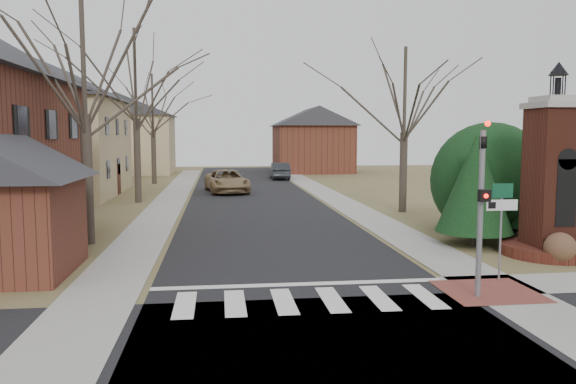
{
  "coord_description": "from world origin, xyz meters",
  "views": [
    {
      "loc": [
        -2.14,
        -12.53,
        4.09
      ],
      "look_at": [
        0.14,
        6.0,
        2.17
      ],
      "focal_mm": 35.0,
      "sensor_mm": 36.0,
      "label": 1
    }
  ],
  "objects": [
    {
      "name": "ground",
      "position": [
        0.0,
        0.0,
        0.0
      ],
      "size": [
        120.0,
        120.0,
        0.0
      ],
      "primitive_type": "plane",
      "color": "brown",
      "rests_on": "ground"
    },
    {
      "name": "main_street",
      "position": [
        0.0,
        22.0,
        0.01
      ],
      "size": [
        8.0,
        70.0,
        0.01
      ],
      "primitive_type": "cube",
      "color": "black",
      "rests_on": "ground"
    },
    {
      "name": "cross_street",
      "position": [
        0.0,
        -3.0,
        0.01
      ],
      "size": [
        120.0,
        8.0,
        0.01
      ],
      "primitive_type": "cube",
      "color": "black",
      "rests_on": "ground"
    },
    {
      "name": "crosswalk_zone",
      "position": [
        0.0,
        0.8,
        0.01
      ],
      "size": [
        8.0,
        2.2,
        0.02
      ],
      "primitive_type": "cube",
      "color": "silver",
      "rests_on": "ground"
    },
    {
      "name": "stop_bar",
      "position": [
        0.0,
        2.3,
        0.01
      ],
      "size": [
        8.0,
        0.35,
        0.02
      ],
      "primitive_type": "cube",
      "color": "silver",
      "rests_on": "ground"
    },
    {
      "name": "sidewalk_right_main",
      "position": [
        5.2,
        22.0,
        0.01
      ],
      "size": [
        2.0,
        60.0,
        0.02
      ],
      "primitive_type": "cube",
      "color": "gray",
      "rests_on": "ground"
    },
    {
      "name": "sidewalk_left",
      "position": [
        -5.2,
        22.0,
        0.01
      ],
      "size": [
        2.0,
        60.0,
        0.02
      ],
      "primitive_type": "cube",
      "color": "gray",
      "rests_on": "ground"
    },
    {
      "name": "curb_apron",
      "position": [
        4.8,
        1.0,
        0.01
      ],
      "size": [
        2.4,
        2.4,
        0.02
      ],
      "primitive_type": "cube",
      "color": "brown",
      "rests_on": "ground"
    },
    {
      "name": "traffic_signal_pole",
      "position": [
        4.3,
        0.57,
        2.59
      ],
      "size": [
        0.28,
        0.41,
        4.5
      ],
      "color": "slate",
      "rests_on": "ground"
    },
    {
      "name": "sign_post",
      "position": [
        5.59,
        1.99,
        1.95
      ],
      "size": [
        0.9,
        0.07,
        2.75
      ],
      "color": "slate",
      "rests_on": "ground"
    },
    {
      "name": "brick_gate_monument",
      "position": [
        9.0,
        4.99,
        2.17
      ],
      "size": [
        3.2,
        3.2,
        6.47
      ],
      "color": "#58261A",
      "rests_on": "ground"
    },
    {
      "name": "house_stucco_left",
      "position": [
        -13.5,
        27.0,
        4.59
      ],
      "size": [
        9.8,
        12.8,
        9.28
      ],
      "color": "tan",
      "rests_on": "ground"
    },
    {
      "name": "house_distant_left",
      "position": [
        -12.01,
        48.0,
        4.25
      ],
      "size": [
        10.8,
        8.8,
        8.53
      ],
      "color": "tan",
      "rests_on": "ground"
    },
    {
      "name": "house_distant_right",
      "position": [
        7.99,
        47.99,
        3.65
      ],
      "size": [
        8.8,
        8.8,
        7.3
      ],
      "color": "#5F2B1F",
      "rests_on": "ground"
    },
    {
      "name": "evergreen_near",
      "position": [
        7.2,
        7.0,
        2.3
      ],
      "size": [
        2.8,
        2.8,
        4.1
      ],
      "color": "#473D33",
      "rests_on": "ground"
    },
    {
      "name": "evergreen_mid",
      "position": [
        10.5,
        8.2,
        2.6
      ],
      "size": [
        3.4,
        3.4,
        4.7
      ],
      "color": "#473D33",
      "rests_on": "ground"
    },
    {
      "name": "evergreen_mass",
      "position": [
        9.0,
        9.5,
        2.4
      ],
      "size": [
        4.8,
        4.8,
        4.8
      ],
      "primitive_type": "sphere",
      "color": "black",
      "rests_on": "ground"
    },
    {
      "name": "bare_tree_0",
      "position": [
        -7.0,
        9.0,
        7.7
      ],
      "size": [
        8.05,
        8.05,
        11.15
      ],
      "color": "#473D33",
      "rests_on": "ground"
    },
    {
      "name": "bare_tree_1",
      "position": [
        -7.0,
        22.0,
        8.03
      ],
      "size": [
        8.4,
        8.4,
        11.64
      ],
      "color": "#473D33",
      "rests_on": "ground"
    },
    {
      "name": "bare_tree_2",
      "position": [
        -7.5,
        35.0,
        7.03
      ],
      "size": [
        7.35,
        7.35,
        10.19
      ],
      "color": "#473D33",
      "rests_on": "ground"
    },
    {
      "name": "bare_tree_3",
      "position": [
        7.5,
        16.0,
        6.69
      ],
      "size": [
        7.0,
        7.0,
        9.7
      ],
      "color": "#473D33",
      "rests_on": "ground"
    },
    {
      "name": "pickup_truck",
      "position": [
        -1.6,
        27.21,
        0.8
      ],
      "size": [
        3.38,
        6.05,
        1.6
      ],
      "primitive_type": "imported",
      "rotation": [
        0.0,
        0.0,
        0.13
      ],
      "color": "#90744E",
      "rests_on": "ground"
    },
    {
      "name": "distant_car",
      "position": [
        3.4,
        38.64,
        0.76
      ],
      "size": [
        1.68,
        4.62,
        1.51
      ],
      "primitive_type": "imported",
      "rotation": [
        0.0,
        0.0,
        3.12
      ],
      "color": "#2C2F33",
      "rests_on": "ground"
    },
    {
      "name": "dry_shrub_left",
      "position": [
        8.6,
        3.83,
        0.5
      ],
      "size": [
        0.99,
        0.99,
        0.99
      ],
      "primitive_type": "sphere",
      "color": "brown",
      "rests_on": "ground"
    }
  ]
}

